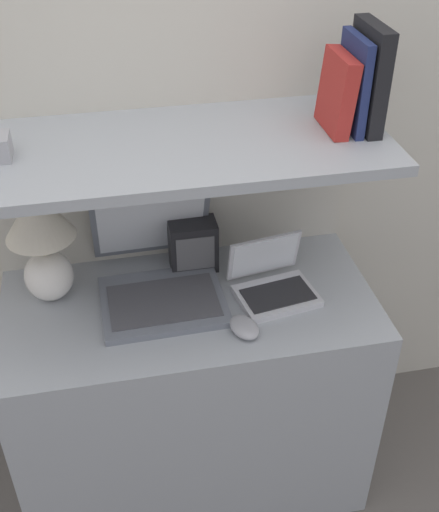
{
  "coord_description": "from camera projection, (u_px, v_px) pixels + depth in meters",
  "views": [
    {
      "loc": [
        -0.19,
        -1.09,
        1.87
      ],
      "look_at": [
        0.08,
        0.25,
        0.89
      ],
      "focal_mm": 45.0,
      "sensor_mm": 36.0,
      "label": 1
    }
  ],
  "objects": [
    {
      "name": "back_riser",
      "position": [
        178.0,
        289.0,
        2.06
      ],
      "size": [
        1.02,
        0.04,
        1.17
      ],
      "color": "beige",
      "rests_on": "ground_plane"
    },
    {
      "name": "wall_back",
      "position": [
        166.0,
        101.0,
        1.74
      ],
      "size": [
        6.0,
        0.05,
        2.4
      ],
      "color": "beige",
      "rests_on": "ground_plane"
    },
    {
      "name": "shelf",
      "position": [
        180.0,
        148.0,
        1.55
      ],
      "size": [
        1.02,
        0.45,
        0.03
      ],
      "color": "#999EA3",
      "rests_on": "back_riser"
    },
    {
      "name": "desk",
      "position": [
        193.0,
        396.0,
        1.97
      ],
      "size": [
        1.02,
        0.5,
        0.74
      ],
      "color": "#999EA3",
      "rests_on": "ground_plane"
    },
    {
      "name": "computer_mouse",
      "position": [
        244.0,
        327.0,
        1.65
      ],
      "size": [
        0.09,
        0.11,
        0.03
      ],
      "color": "#99999E",
      "rests_on": "desk"
    },
    {
      "name": "router_box",
      "position": [
        193.0,
        245.0,
        1.85
      ],
      "size": [
        0.14,
        0.09,
        0.15
      ],
      "color": "black",
      "rests_on": "desk"
    },
    {
      "name": "laptop_small",
      "position": [
        273.0,
        283.0,
        1.77
      ],
      "size": [
        0.24,
        0.22,
        0.15
      ],
      "color": "silver",
      "rests_on": "desk"
    },
    {
      "name": "table_lamp",
      "position": [
        41.0,
        237.0,
        1.66
      ],
      "size": [
        0.18,
        0.18,
        0.34
      ],
      "color": "white",
      "rests_on": "desk"
    },
    {
      "name": "book_red",
      "position": [
        337.0,
        93.0,
        1.55
      ],
      "size": [
        0.05,
        0.16,
        0.19
      ],
      "color": "#A82823",
      "rests_on": "shelf"
    },
    {
      "name": "book_navy",
      "position": [
        353.0,
        84.0,
        1.54
      ],
      "size": [
        0.02,
        0.16,
        0.23
      ],
      "color": "navy",
      "rests_on": "shelf"
    },
    {
      "name": "book_black",
      "position": [
        368.0,
        77.0,
        1.54
      ],
      "size": [
        0.04,
        0.17,
        0.25
      ],
      "color": "black",
      "rests_on": "shelf"
    },
    {
      "name": "laptop_large",
      "position": [
        159.0,
        274.0,
        1.77
      ],
      "size": [
        0.34,
        0.38,
        0.27
      ],
      "color": "slate",
      "rests_on": "desk"
    }
  ]
}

